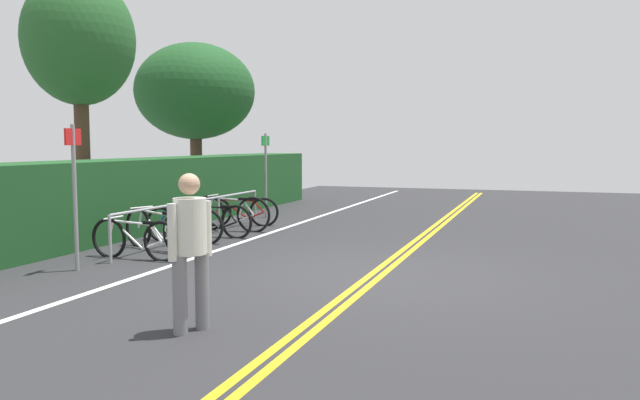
% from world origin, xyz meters
% --- Properties ---
extents(ground_plane, '(34.20, 13.84, 0.05)m').
position_xyz_m(ground_plane, '(0.00, 0.00, -0.03)').
color(ground_plane, '#2B2B2D').
extents(centre_line_yellow_inner, '(30.78, 0.10, 0.00)m').
position_xyz_m(centre_line_yellow_inner, '(0.00, -0.08, 0.00)').
color(centre_line_yellow_inner, gold).
rests_on(centre_line_yellow_inner, ground_plane).
extents(centre_line_yellow_outer, '(30.78, 0.10, 0.00)m').
position_xyz_m(centre_line_yellow_outer, '(0.00, 0.08, 0.00)').
color(centre_line_yellow_outer, gold).
rests_on(centre_line_yellow_outer, ground_plane).
extents(bike_lane_stripe_white, '(30.78, 0.12, 0.00)m').
position_xyz_m(bike_lane_stripe_white, '(0.00, 3.10, 0.00)').
color(bike_lane_stripe_white, white).
rests_on(bike_lane_stripe_white, ground_plane).
extents(bike_rack, '(5.25, 0.05, 0.76)m').
position_xyz_m(bike_rack, '(2.03, 4.09, 0.59)').
color(bike_rack, '#9EA0A5').
rests_on(bike_rack, ground_plane).
extents(bicycle_0, '(0.46, 1.68, 0.69)m').
position_xyz_m(bicycle_0, '(-0.14, 3.95, 0.32)').
color(bicycle_0, black).
rests_on(bicycle_0, ground_plane).
extents(bicycle_1, '(0.69, 1.74, 0.76)m').
position_xyz_m(bicycle_1, '(0.70, 4.09, 0.35)').
color(bicycle_1, black).
rests_on(bicycle_1, ground_plane).
extents(bicycle_2, '(0.46, 1.68, 0.70)m').
position_xyz_m(bicycle_2, '(1.62, 4.13, 0.33)').
color(bicycle_2, black).
rests_on(bicycle_2, ground_plane).
extents(bicycle_3, '(0.46, 1.77, 0.70)m').
position_xyz_m(bicycle_3, '(2.40, 3.97, 0.33)').
color(bicycle_3, black).
rests_on(bicycle_3, ground_plane).
extents(bicycle_4, '(0.46, 1.81, 0.78)m').
position_xyz_m(bicycle_4, '(3.27, 4.01, 0.37)').
color(bicycle_4, black).
rests_on(bicycle_4, ground_plane).
extents(bicycle_5, '(0.68, 1.64, 0.69)m').
position_xyz_m(bicycle_5, '(4.06, 4.18, 0.32)').
color(bicycle_5, black).
rests_on(bicycle_5, ground_plane).
extents(pedestrian, '(0.45, 0.32, 1.56)m').
position_xyz_m(pedestrian, '(-3.24, 1.06, 0.89)').
color(pedestrian, slate).
rests_on(pedestrian, ground_plane).
extents(sign_post_near, '(0.36, 0.07, 2.12)m').
position_xyz_m(sign_post_near, '(-1.19, 4.19, 1.28)').
color(sign_post_near, gray).
rests_on(sign_post_near, ground_plane).
extents(sign_post_far, '(0.36, 0.06, 2.08)m').
position_xyz_m(sign_post_far, '(5.70, 4.30, 1.26)').
color(sign_post_far, gray).
rests_on(sign_post_far, ground_plane).
extents(hedge_backdrop, '(14.20, 1.39, 1.52)m').
position_xyz_m(hedge_backdrop, '(3.53, 5.93, 0.76)').
color(hedge_backdrop, '#1C4C21').
rests_on(hedge_backdrop, ground_plane).
extents(tree_mid, '(2.43, 2.43, 5.57)m').
position_xyz_m(tree_mid, '(3.01, 7.55, 4.08)').
color(tree_mid, '#473323').
rests_on(tree_mid, ground_plane).
extents(tree_far_right, '(3.59, 3.59, 4.84)m').
position_xyz_m(tree_far_right, '(8.28, 7.77, 3.39)').
color(tree_far_right, '#473323').
rests_on(tree_far_right, ground_plane).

